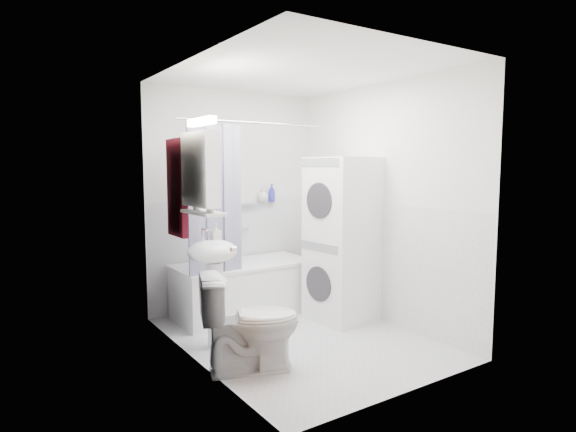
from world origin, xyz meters
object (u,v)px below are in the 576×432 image
bathtub (244,286)px  sink (213,268)px  washer_dryer (342,239)px  toilet (250,323)px

bathtub → sink: (-0.67, -0.70, 0.40)m
washer_dryer → toilet: 1.58m
toilet → sink: bearing=23.2°
washer_dryer → toilet: size_ratio=2.17×
sink → toilet: sink is taller
bathtub → washer_dryer: (0.76, -0.71, 0.53)m
sink → toilet: 0.67m
toilet → washer_dryer: bearing=-47.4°
toilet → bathtub: bearing=-6.4°
washer_dryer → toilet: (-1.40, -0.58, -0.46)m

